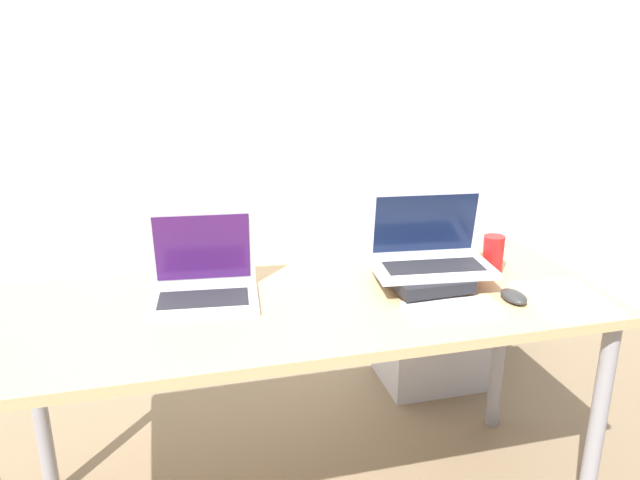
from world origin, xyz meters
TOP-DOWN VIEW (x-y plane):
  - wall_back at (0.00, 1.40)m, footprint 8.00×0.05m
  - desk at (0.00, 0.34)m, footprint 1.76×0.68m
  - laptop_left at (-0.29, 0.44)m, footprint 0.33×0.27m
  - book_stack at (0.36, 0.34)m, footprint 0.24×0.26m
  - laptop_on_books at (0.39, 0.37)m, footprint 0.38×0.25m
  - wireless_keyboard at (0.37, 0.17)m, footprint 0.27×0.14m
  - mouse at (0.57, 0.19)m, footprint 0.06×0.10m
  - notepad at (0.72, 0.15)m, footprint 0.23×0.29m
  - soda_can at (0.63, 0.41)m, footprint 0.07×0.07m
  - mini_fridge at (0.73, 1.07)m, footprint 0.46×0.48m

SIDE VIEW (x-z plane):
  - mini_fridge at x=0.73m, z-range 0.00..0.86m
  - desk at x=0.00m, z-range 0.30..1.05m
  - notepad at x=0.72m, z-range 0.75..0.76m
  - wireless_keyboard at x=0.37m, z-range 0.75..0.77m
  - mouse at x=0.57m, z-range 0.75..0.78m
  - book_stack at x=0.36m, z-range 0.75..0.81m
  - laptop_left at x=-0.29m, z-range 0.68..0.93m
  - soda_can at x=0.63m, z-range 0.75..0.87m
  - laptop_on_books at x=0.39m, z-range 0.74..0.97m
  - wall_back at x=0.00m, z-range 0.00..2.70m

